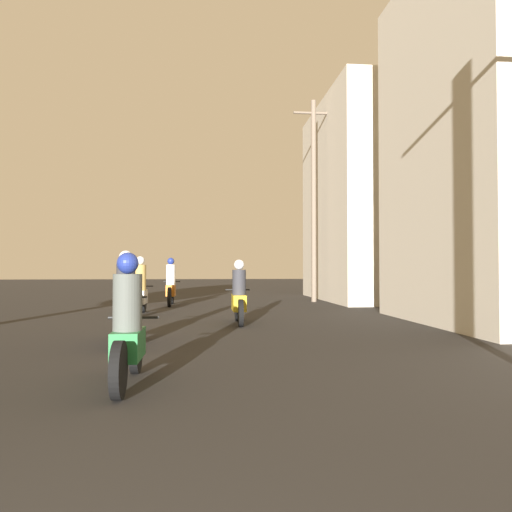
# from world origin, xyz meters

# --- Properties ---
(motorcycle_green) EXTENTS (0.60, 1.84, 1.49)m
(motorcycle_green) POSITION_xyz_m (-0.07, 5.34, 0.60)
(motorcycle_green) COLOR black
(motorcycle_green) RESTS_ON ground_plane
(motorcycle_blue) EXTENTS (0.60, 2.02, 1.62)m
(motorcycle_blue) POSITION_xyz_m (-0.58, 8.50, 0.64)
(motorcycle_blue) COLOR black
(motorcycle_blue) RESTS_ON ground_plane
(motorcycle_yellow) EXTENTS (0.60, 1.88, 1.51)m
(motorcycle_yellow) POSITION_xyz_m (1.57, 11.39, 0.60)
(motorcycle_yellow) COLOR black
(motorcycle_yellow) RESTS_ON ground_plane
(motorcycle_white) EXTENTS (0.60, 2.09, 1.64)m
(motorcycle_white) POSITION_xyz_m (-1.03, 13.93, 0.65)
(motorcycle_white) COLOR black
(motorcycle_white) RESTS_ON ground_plane
(motorcycle_orange) EXTENTS (0.60, 2.09, 1.68)m
(motorcycle_orange) POSITION_xyz_m (-0.42, 17.38, 0.66)
(motorcycle_orange) COLOR black
(motorcycle_orange) RESTS_ON ground_plane
(building_right_far) EXTENTS (5.80, 7.71, 8.25)m
(building_right_far) POSITION_xyz_m (8.44, 19.83, 4.13)
(building_right_far) COLOR beige
(building_right_far) RESTS_ON ground_plane
(utility_pole_far) EXTENTS (1.60, 0.20, 7.92)m
(utility_pole_far) POSITION_xyz_m (5.00, 18.78, 4.13)
(utility_pole_far) COLOR #6B5B4C
(utility_pole_far) RESTS_ON ground_plane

